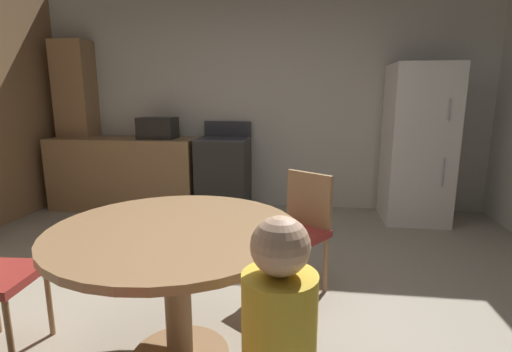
{
  "coord_description": "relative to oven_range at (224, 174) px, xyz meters",
  "views": [
    {
      "loc": [
        0.56,
        -2.11,
        1.41
      ],
      "look_at": [
        0.17,
        0.87,
        0.78
      ],
      "focal_mm": 26.88,
      "sensor_mm": 36.0,
      "label": 1
    }
  ],
  "objects": [
    {
      "name": "wall_back",
      "position": [
        0.43,
        0.4,
        0.88
      ],
      "size": [
        5.83,
        0.12,
        2.7
      ],
      "primitive_type": "cube",
      "color": "beige",
      "rests_on": "ground"
    },
    {
      "name": "microwave",
      "position": [
        -0.82,
        -0.0,
        0.56
      ],
      "size": [
        0.44,
        0.32,
        0.26
      ],
      "primitive_type": "cube",
      "color": "black",
      "rests_on": "kitchen_counter"
    },
    {
      "name": "refrigerator",
      "position": [
        2.24,
        -0.05,
        0.41
      ],
      "size": [
        0.68,
        0.68,
        1.76
      ],
      "color": "white",
      "rests_on": "ground"
    },
    {
      "name": "chair_northeast",
      "position": [
        0.96,
        -1.88,
        0.03
      ],
      "size": [
        0.56,
        0.56,
        0.87
      ],
      "rotation": [
        0.0,
        0.0,
        4.09
      ],
      "color": "#9E754C",
      "rests_on": "ground"
    },
    {
      "name": "kitchen_counter",
      "position": [
        -1.27,
        -0.0,
        -0.02
      ],
      "size": [
        1.84,
        0.6,
        0.9
      ],
      "primitive_type": "cube",
      "color": "#9E754C",
      "rests_on": "ground"
    },
    {
      "name": "dining_table",
      "position": [
        0.34,
        -2.75,
        0.14
      ],
      "size": [
        1.27,
        1.27,
        0.76
      ],
      "color": "#9E754C",
      "rests_on": "ground"
    },
    {
      "name": "pantry_column",
      "position": [
        -1.97,
        0.18,
        0.58
      ],
      "size": [
        0.44,
        0.36,
        2.1
      ],
      "primitive_type": "cube",
      "color": "#9E754C",
      "rests_on": "ground"
    },
    {
      "name": "oven_range",
      "position": [
        0.0,
        0.0,
        0.0
      ],
      "size": [
        0.6,
        0.6,
        1.1
      ],
      "color": "#2D2B28",
      "rests_on": "ground"
    },
    {
      "name": "ground_plane",
      "position": [
        0.43,
        -2.42,
        -0.47
      ],
      "size": [
        14.0,
        14.0,
        0.0
      ],
      "primitive_type": "plane",
      "color": "#A89E89"
    }
  ]
}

